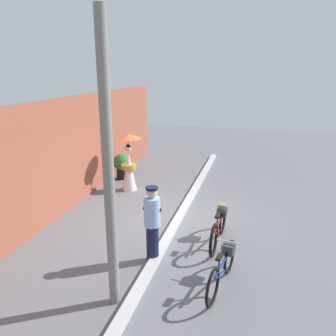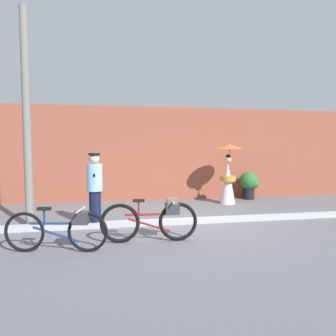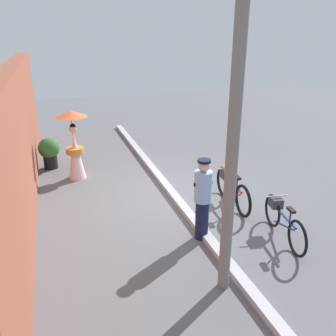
{
  "view_description": "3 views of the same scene",
  "coord_description": "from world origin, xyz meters",
  "px_view_note": "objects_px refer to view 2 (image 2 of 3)",
  "views": [
    {
      "loc": [
        -8.07,
        -1.9,
        3.95
      ],
      "look_at": [
        0.58,
        0.44,
        1.28
      ],
      "focal_mm": 36.05,
      "sensor_mm": 36.0,
      "label": 1
    },
    {
      "loc": [
        -1.56,
        -6.6,
        1.77
      ],
      "look_at": [
        -0.28,
        0.62,
        1.27
      ],
      "focal_mm": 31.41,
      "sensor_mm": 36.0,
      "label": 2
    },
    {
      "loc": [
        -7.57,
        2.61,
        3.85
      ],
      "look_at": [
        -0.26,
        0.19,
        0.85
      ],
      "focal_mm": 37.56,
      "sensor_mm": 36.0,
      "label": 3
    }
  ],
  "objects_px": {
    "utility_pole": "(27,119)",
    "potted_plant_by_door": "(249,183)",
    "bicycle_near_officer": "(60,229)",
    "bicycle_far_side": "(153,219)",
    "person_officer": "(95,188)",
    "person_with_parasol": "(228,173)"
  },
  "relations": [
    {
      "from": "person_with_parasol",
      "to": "potted_plant_by_door",
      "type": "bearing_deg",
      "value": 33.11
    },
    {
      "from": "bicycle_near_officer",
      "to": "person_officer",
      "type": "bearing_deg",
      "value": 72.74
    },
    {
      "from": "bicycle_far_side",
      "to": "utility_pole",
      "type": "relative_size",
      "value": 0.38
    },
    {
      "from": "bicycle_near_officer",
      "to": "utility_pole",
      "type": "bearing_deg",
      "value": 118.61
    },
    {
      "from": "person_officer",
      "to": "utility_pole",
      "type": "bearing_deg",
      "value": 170.6
    },
    {
      "from": "bicycle_far_side",
      "to": "person_with_parasol",
      "type": "bearing_deg",
      "value": 49.86
    },
    {
      "from": "bicycle_far_side",
      "to": "person_officer",
      "type": "xyz_separation_m",
      "value": [
        -1.15,
        1.26,
        0.46
      ]
    },
    {
      "from": "person_officer",
      "to": "person_with_parasol",
      "type": "height_order",
      "value": "person_with_parasol"
    },
    {
      "from": "person_officer",
      "to": "person_with_parasol",
      "type": "xyz_separation_m",
      "value": [
        3.96,
        2.08,
        0.1
      ]
    },
    {
      "from": "utility_pole",
      "to": "bicycle_near_officer",
      "type": "bearing_deg",
      "value": -61.39
    },
    {
      "from": "person_officer",
      "to": "person_with_parasol",
      "type": "distance_m",
      "value": 4.48
    },
    {
      "from": "utility_pole",
      "to": "potted_plant_by_door",
      "type": "bearing_deg",
      "value": 21.39
    },
    {
      "from": "person_with_parasol",
      "to": "person_officer",
      "type": "bearing_deg",
      "value": -152.28
    },
    {
      "from": "potted_plant_by_door",
      "to": "person_with_parasol",
      "type": "bearing_deg",
      "value": -146.89
    },
    {
      "from": "bicycle_near_officer",
      "to": "utility_pole",
      "type": "xyz_separation_m",
      "value": [
        -0.96,
        1.76,
        2.0
      ]
    },
    {
      "from": "bicycle_near_officer",
      "to": "bicycle_far_side",
      "type": "bearing_deg",
      "value": 9.45
    },
    {
      "from": "person_officer",
      "to": "utility_pole",
      "type": "relative_size",
      "value": 0.35
    },
    {
      "from": "potted_plant_by_door",
      "to": "utility_pole",
      "type": "bearing_deg",
      "value": -158.61
    },
    {
      "from": "bicycle_near_officer",
      "to": "person_officer",
      "type": "distance_m",
      "value": 1.67
    },
    {
      "from": "potted_plant_by_door",
      "to": "person_officer",
      "type": "bearing_deg",
      "value": -151.11
    },
    {
      "from": "potted_plant_by_door",
      "to": "utility_pole",
      "type": "xyz_separation_m",
      "value": [
        -6.44,
        -2.52,
        1.86
      ]
    },
    {
      "from": "bicycle_near_officer",
      "to": "bicycle_far_side",
      "type": "relative_size",
      "value": 0.95
    }
  ]
}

